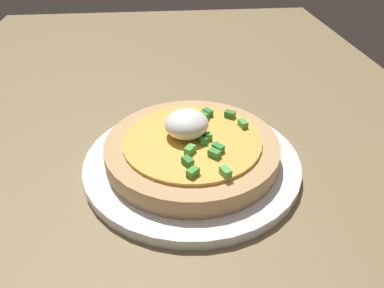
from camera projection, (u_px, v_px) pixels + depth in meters
The scene contains 3 objects.
dining_table at pixel (172, 144), 51.48cm from camera, with size 126.41×82.03×3.32cm, color olive.
plate at pixel (192, 162), 44.36cm from camera, with size 25.70×25.70×1.29cm, color white.
pizza at pixel (192, 147), 43.16cm from camera, with size 20.34×20.34×5.79cm.
Camera 1 is at (-42.41, 1.38, 30.95)cm, focal length 34.40 mm.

